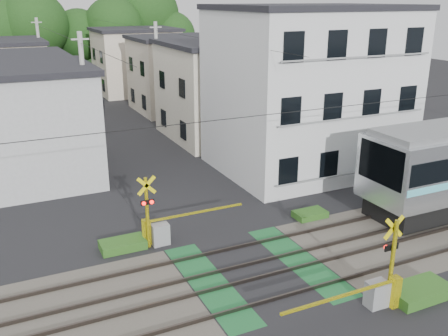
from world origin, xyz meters
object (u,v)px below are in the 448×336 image
crossing_signal_far (158,228)px  apartment_block (308,89)px  pedestrian (101,104)px  crossing_signal_near (381,287)px

crossing_signal_far → apartment_block: apartment_block is taller
crossing_signal_far → pedestrian: bearing=82.6°
apartment_block → pedestrian: bearing=111.1°
crossing_signal_near → crossing_signal_far: (-5.17, 7.31, 0.00)m
crossing_signal_near → crossing_signal_far: same height
pedestrian → crossing_signal_far: bearing=76.5°
pedestrian → apartment_block: bearing=105.0°
crossing_signal_near → pedestrian: crossing_signal_near is taller
crossing_signal_far → apartment_block: bearing=27.8°
crossing_signal_near → apartment_block: size_ratio=0.46×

